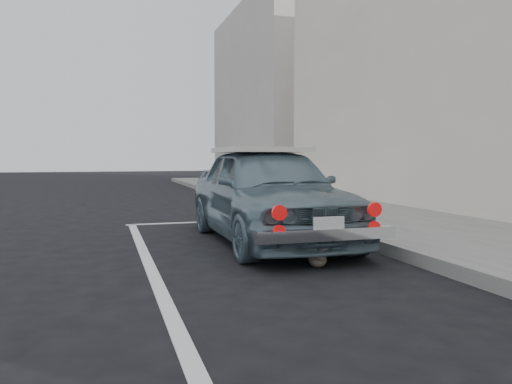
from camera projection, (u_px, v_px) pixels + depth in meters
ground at (382, 382)px, 2.57m from camera, size 80.00×80.00×0.00m
building_far at (274, 96)px, 23.22m from camera, size 3.50×10.00×8.00m
pline_front at (212, 222)px, 8.91m from camera, size 3.00×0.12×0.01m
pline_side at (151, 268)px, 5.17m from camera, size 0.12×7.00×0.01m
retro_coupe at (268, 193)px, 6.81m from camera, size 1.59×3.93×1.33m
cat at (318, 258)px, 5.23m from camera, size 0.24×0.42×0.23m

